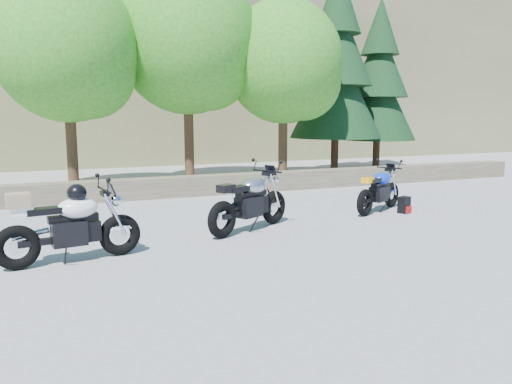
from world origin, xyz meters
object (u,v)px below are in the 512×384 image
silver_bike (250,203)px  blue_bike (379,191)px  backpack (404,205)px  white_bike (69,225)px

silver_bike → blue_bike: 3.29m
backpack → white_bike: bearing=165.1°
silver_bike → backpack: size_ratio=5.48×
white_bike → blue_bike: bearing=4.1°
white_bike → backpack: 6.81m
white_bike → blue_bike: white_bike is taller
blue_bike → silver_bike: bearing=162.2°
blue_bike → backpack: 0.60m
white_bike → backpack: (6.72, 1.05, -0.38)m
blue_bike → backpack: (0.39, -0.36, -0.28)m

